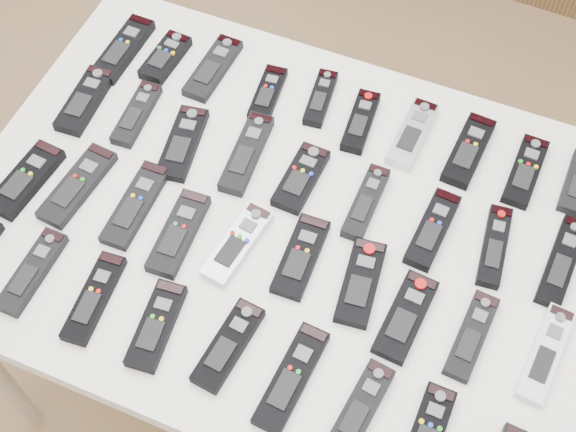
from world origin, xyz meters
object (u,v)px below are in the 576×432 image
at_px(remote_0, 123,49).
at_px(remote_12, 183,143).
at_px(remote_26, 406,317).
at_px(remote_14, 301,178).
at_px(remote_2, 213,68).
at_px(remote_32, 156,325).
at_px(remote_19, 26,180).
at_px(table, 288,237).
at_px(remote_3, 268,93).
at_px(remote_17, 494,246).
at_px(remote_33, 228,345).
at_px(remote_11, 137,114).
at_px(remote_30, 32,272).
at_px(remote_21, 136,205).
at_px(remote_31, 94,298).
at_px(remote_15, 366,202).
at_px(remote_23, 237,244).
at_px(remote_27, 472,336).
at_px(remote_25, 361,283).
at_px(remote_5, 360,122).
at_px(remote_20, 78,185).
at_px(remote_28, 545,354).
at_px(remote_7, 469,151).
at_px(remote_22, 179,233).
at_px(remote_6, 412,134).
at_px(remote_24, 301,257).
at_px(remote_36, 428,432).
at_px(remote_1, 165,58).
at_px(remote_8, 525,171).
at_px(remote_16, 433,229).
at_px(remote_13, 247,153).
at_px(remote_4, 321,98).
at_px(remote_10, 85,100).
at_px(remote_34, 292,378).
at_px(remote_18, 562,262).

relative_size(remote_0, remote_12, 1.06).
relative_size(remote_12, remote_26, 1.03).
bearing_deg(remote_14, remote_2, 148.06).
bearing_deg(remote_32, remote_19, 148.96).
height_order(table, remote_3, remote_3).
distance_m(remote_17, remote_33, 0.52).
relative_size(remote_11, remote_30, 0.92).
distance_m(remote_21, remote_31, 0.21).
bearing_deg(remote_19, remote_14, 28.47).
bearing_deg(remote_15, remote_23, -136.53).
height_order(remote_12, remote_27, same).
height_order(remote_0, remote_14, remote_0).
bearing_deg(remote_25, remote_5, 103.23).
height_order(remote_20, remote_28, same).
relative_size(remote_21, remote_25, 1.13).
relative_size(remote_7, remote_23, 0.99).
relative_size(remote_5, remote_22, 0.85).
bearing_deg(remote_21, remote_6, 38.90).
height_order(remote_17, remote_24, remote_17).
xyz_separation_m(remote_32, remote_36, (0.49, 0.00, -0.00)).
bearing_deg(remote_1, remote_33, -50.41).
height_order(remote_8, remote_16, remote_16).
xyz_separation_m(remote_16, remote_27, (0.13, -0.18, -0.00)).
xyz_separation_m(remote_3, remote_13, (0.02, -0.16, 0.00)).
bearing_deg(remote_22, remote_20, 171.46).
xyz_separation_m(remote_24, remote_36, (0.31, -0.22, 0.00)).
distance_m(remote_12, remote_30, 0.39).
relative_size(remote_13, remote_20, 1.01).
xyz_separation_m(remote_0, remote_6, (0.65, 0.02, -0.00)).
height_order(remote_26, remote_36, same).
distance_m(remote_1, remote_6, 0.56).
bearing_deg(remote_4, remote_10, -163.26).
distance_m(remote_5, remote_12, 0.36).
bearing_deg(remote_21, remote_34, -27.75).
height_order(remote_6, remote_33, same).
bearing_deg(remote_4, remote_18, -25.85).
bearing_deg(remote_34, remote_13, 127.45).
relative_size(remote_0, remote_32, 1.12).
distance_m(remote_11, remote_18, 0.89).
bearing_deg(remote_26, remote_5, 124.63).
relative_size(remote_21, remote_30, 1.09).
bearing_deg(remote_27, remote_12, 168.44).
bearing_deg(remote_22, remote_19, 177.89).
bearing_deg(remote_5, remote_34, -86.75).
relative_size(remote_3, remote_17, 0.84).
bearing_deg(remote_18, remote_25, -147.07).
height_order(remote_7, remote_17, remote_7).
bearing_deg(remote_15, table, -143.61).
bearing_deg(remote_8, remote_21, -149.72).
distance_m(remote_12, remote_18, 0.77).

